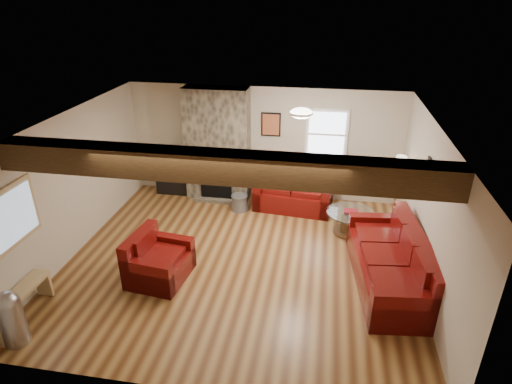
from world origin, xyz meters
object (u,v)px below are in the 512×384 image
coffee_table (350,222)px  floor_lamp (400,166)px  tv_cabinet (178,183)px  armchair_red (159,258)px  television (176,164)px  sofa_three (390,260)px  loveseat (294,189)px

coffee_table → floor_lamp: bearing=32.3°
tv_cabinet → floor_lamp: bearing=-7.7°
armchair_red → tv_cabinet: (-0.79, 3.21, -0.16)m
coffee_table → television: 4.13m
sofa_three → armchair_red: bearing=-89.0°
tv_cabinet → television: 0.48m
armchair_red → coffee_table: (3.13, 2.00, -0.17)m
loveseat → armchair_red: size_ratio=1.66×
television → floor_lamp: size_ratio=0.60×
loveseat → floor_lamp: size_ratio=1.11×
television → coffee_table: bearing=-17.1°
armchair_red → television: 3.32m
coffee_table → floor_lamp: size_ratio=0.64×
armchair_red → tv_cabinet: size_ratio=1.05×
sofa_three → loveseat: size_ratio=1.46×
armchair_red → floor_lamp: (4.01, 2.56, 0.85)m
armchair_red → coffee_table: armchair_red is taller
armchair_red → television: bearing=20.8°
armchair_red → loveseat: bearing=-26.9°
sofa_three → coffee_table: 1.64m
tv_cabinet → coffee_table: bearing=-17.1°
sofa_three → floor_lamp: bearing=164.9°
tv_cabinet → floor_lamp: size_ratio=0.64×
armchair_red → television: television is taller
television → floor_lamp: 4.88m
coffee_table → tv_cabinet: bearing=162.9°
armchair_red → tv_cabinet: 3.31m
coffee_table → television: size_ratio=1.07×
armchair_red → coffee_table: bearing=-50.5°
coffee_table → television: television is taller
coffee_table → television: bearing=162.9°
armchair_red → floor_lamp: floor_lamp is taller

